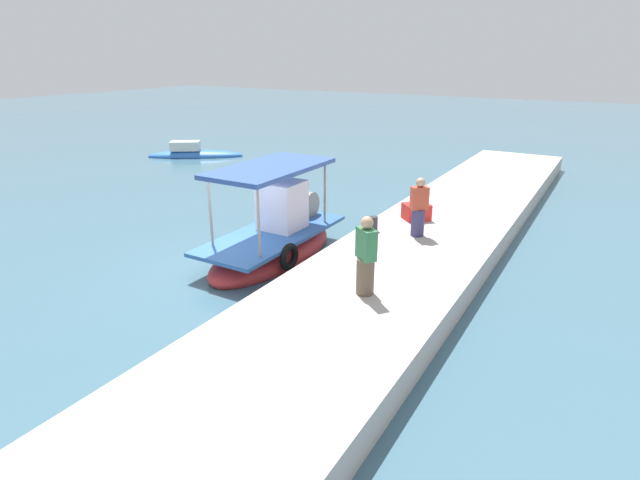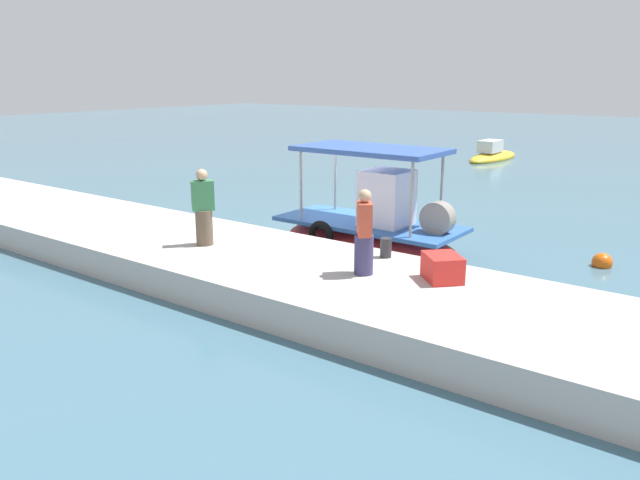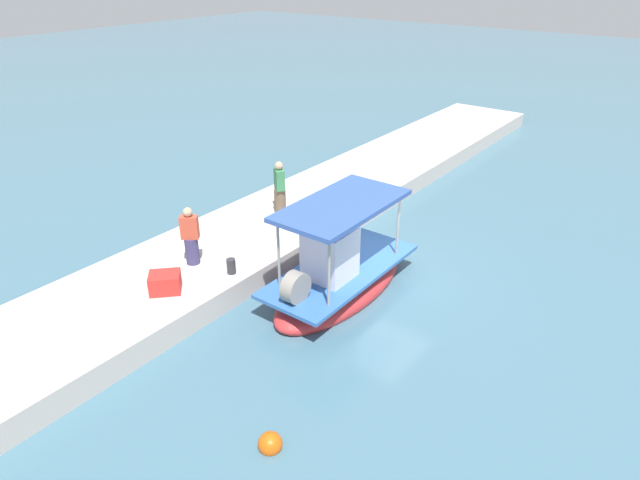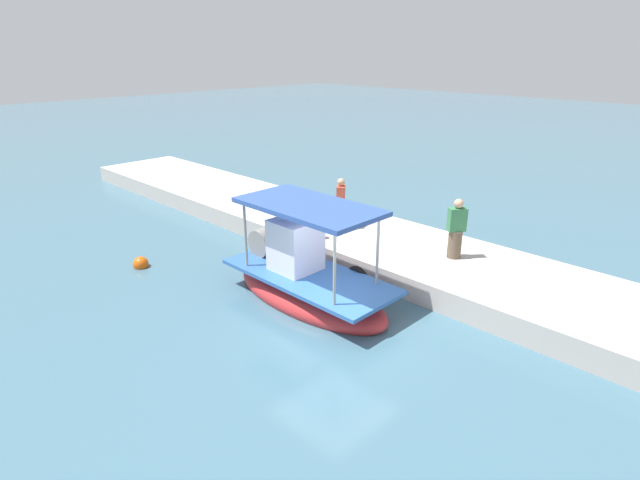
{
  "view_description": "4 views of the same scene",
  "coord_description": "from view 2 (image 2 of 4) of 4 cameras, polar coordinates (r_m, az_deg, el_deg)",
  "views": [
    {
      "loc": [
        -9.43,
        -8.45,
        5.47
      ],
      "look_at": [
        1.05,
        -2.23,
        0.96
      ],
      "focal_mm": 28.43,
      "sensor_mm": 36.0,
      "label": 1
    },
    {
      "loc": [
        9.63,
        -13.64,
        4.38
      ],
      "look_at": [
        1.37,
        -2.56,
        0.7
      ],
      "focal_mm": 34.96,
      "sensor_mm": 36.0,
      "label": 2
    },
    {
      "loc": [
        11.98,
        6.83,
        8.21
      ],
      "look_at": [
        0.76,
        -1.66,
        0.97
      ],
      "focal_mm": 31.26,
      "sensor_mm": 36.0,
      "label": 3
    },
    {
      "loc": [
        -7.31,
        7.97,
        6.29
      ],
      "look_at": [
        2.17,
        -1.68,
        1.16
      ],
      "focal_mm": 28.83,
      "sensor_mm": 36.0,
      "label": 4
    }
  ],
  "objects": [
    {
      "name": "dock_quay",
      "position": [
        14.1,
        -8.41,
        -1.95
      ],
      "size": [
        36.0,
        3.85,
        0.66
      ],
      "primitive_type": "cube",
      "color": "#BDB3AB",
      "rests_on": "ground_plane"
    },
    {
      "name": "marker_buoy",
      "position": [
        16.11,
        24.41,
        -1.89
      ],
      "size": [
        0.47,
        0.47,
        0.47
      ],
      "color": "#DE550F",
      "rests_on": "ground_plane"
    },
    {
      "name": "cargo_crate",
      "position": [
        11.81,
        11.14,
        -2.5
      ],
      "size": [
        0.97,
        0.96,
        0.49
      ],
      "primitive_type": "cube",
      "rotation": [
        0.0,
        0.0,
        2.38
      ],
      "color": "red",
      "rests_on": "dock_quay"
    },
    {
      "name": "main_fishing_boat",
      "position": [
        15.95,
        4.76,
        0.82
      ],
      "size": [
        5.01,
        2.17,
        2.99
      ],
      "color": "red",
      "rests_on": "ground_plane"
    },
    {
      "name": "fisherman_by_crate",
      "position": [
        11.85,
        4.06,
        0.35
      ],
      "size": [
        0.52,
        0.53,
        1.65
      ],
      "color": "#393660",
      "rests_on": "dock_quay"
    },
    {
      "name": "mooring_bollard",
      "position": [
        13.13,
        6.05,
        -0.7
      ],
      "size": [
        0.24,
        0.24,
        0.41
      ],
      "primitive_type": "cylinder",
      "color": "#2D2D33",
      "rests_on": "dock_quay"
    },
    {
      "name": "moored_boat_near",
      "position": [
        34.66,
        15.52,
        7.41
      ],
      "size": [
        1.66,
        4.7,
        1.3
      ],
      "color": "gold",
      "rests_on": "ground_plane"
    },
    {
      "name": "fisherman_near_bollard",
      "position": [
        14.14,
        -10.62,
        2.64
      ],
      "size": [
        0.53,
        0.55,
        1.72
      ],
      "color": "brown",
      "rests_on": "dock_quay"
    },
    {
      "name": "ground_plane",
      "position": [
        17.26,
        1.43,
        0.2
      ],
      "size": [
        120.0,
        120.0,
        0.0
      ],
      "primitive_type": "plane",
      "color": "#406678"
    }
  ]
}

